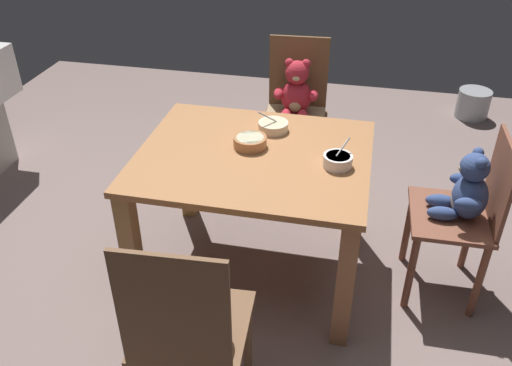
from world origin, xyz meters
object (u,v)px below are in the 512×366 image
teddy_chair_near_right (465,202)px  porridge_bowl_terracotta_center (250,142)px  dining_table (254,178)px  porridge_bowl_cream_far_center (273,126)px  metal_pail (473,104)px  teddy_chair_near_front (188,318)px  teddy_chair_far_center (296,105)px  porridge_bowl_white_near_right (338,161)px

teddy_chair_near_right → porridge_bowl_terracotta_center: (-1.01, -0.00, 0.20)m
teddy_chair_near_right → dining_table: bearing=2.6°
teddy_chair_near_right → porridge_bowl_cream_far_center: bearing=-12.1°
porridge_bowl_terracotta_center → metal_pail: bearing=56.9°
porridge_bowl_terracotta_center → porridge_bowl_cream_far_center: 0.20m
teddy_chair_near_front → metal_pail: 3.37m
dining_table → teddy_chair_far_center: 0.89m
metal_pail → porridge_bowl_terracotta_center: bearing=-123.1°
teddy_chair_near_right → metal_pail: teddy_chair_near_right is taller
teddy_chair_far_center → porridge_bowl_cream_far_center: 0.67m
porridge_bowl_terracotta_center → teddy_chair_near_front: bearing=-90.2°
teddy_chair_near_front → porridge_bowl_cream_far_center: size_ratio=6.36×
dining_table → metal_pail: dining_table is taller
porridge_bowl_terracotta_center → porridge_bowl_white_near_right: (0.42, -0.09, 0.00)m
teddy_chair_far_center → teddy_chair_near_right: size_ratio=1.10×
teddy_chair_near_front → teddy_chair_far_center: bearing=-6.7°
teddy_chair_near_right → porridge_bowl_terracotta_center: teddy_chair_near_right is taller
metal_pail → teddy_chair_near_front: bearing=-114.1°
porridge_bowl_cream_far_center → dining_table: bearing=-100.4°
teddy_chair_far_center → porridge_bowl_terracotta_center: size_ratio=5.89×
dining_table → metal_pail: size_ratio=4.22×
teddy_chair_far_center → teddy_chair_near_front: 1.79m
teddy_chair_near_right → metal_pail: (0.35, 2.09, -0.42)m
dining_table → porridge_bowl_cream_far_center: porridge_bowl_cream_far_center is taller
teddy_chair_far_center → dining_table: bearing=-7.7°
teddy_chair_far_center → teddy_chair_near_front: (-0.10, -1.79, -0.00)m
teddy_chair_far_center → porridge_bowl_white_near_right: teddy_chair_far_center is taller
teddy_chair_near_front → metal_pail: (1.37, 3.05, -0.43)m
dining_table → porridge_bowl_terracotta_center: 0.18m
teddy_chair_near_front → porridge_bowl_terracotta_center: bearing=-3.7°
dining_table → teddy_chair_near_front: (-0.03, -0.90, -0.01)m
teddy_chair_far_center → porridge_bowl_terracotta_center: bearing=-10.1°
porridge_bowl_cream_far_center → metal_pail: bearing=55.9°
teddy_chair_near_right → porridge_bowl_terracotta_center: 1.03m
teddy_chair_far_center → metal_pail: (1.27, 1.26, -0.44)m
porridge_bowl_white_near_right → metal_pail: bearing=66.6°
teddy_chair_near_right → porridge_bowl_terracotta_center: size_ratio=5.35×
porridge_bowl_terracotta_center → dining_table: bearing=-62.7°
porridge_bowl_terracotta_center → teddy_chair_far_center: bearing=83.4°
porridge_bowl_white_near_right → metal_pail: porridge_bowl_white_near_right is taller
teddy_chair_near_front → porridge_bowl_white_near_right: bearing=-29.5°
teddy_chair_near_right → porridge_bowl_white_near_right: 0.63m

